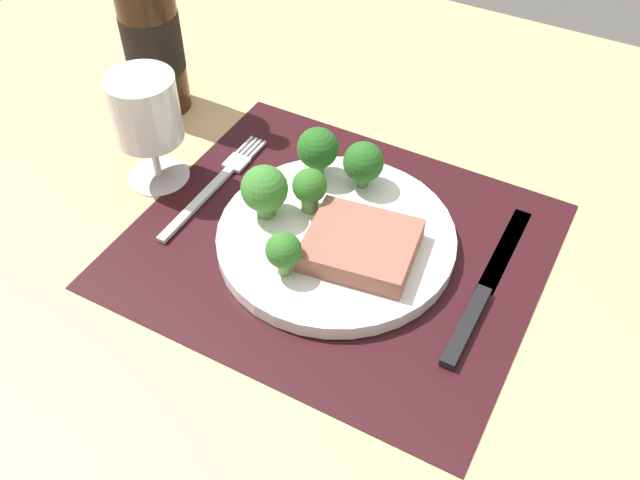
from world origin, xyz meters
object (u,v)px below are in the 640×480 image
(plate, at_px, (336,238))
(wine_glass, at_px, (148,114))
(fork, at_px, (215,185))
(knife, at_px, (482,294))
(wine_bottle, at_px, (150,30))
(steak, at_px, (361,245))

(plate, bearing_deg, wine_glass, 179.26)
(fork, height_order, wine_glass, wine_glass)
(fork, bearing_deg, knife, -3.54)
(plate, relative_size, wine_bottle, 0.84)
(steak, distance_m, wine_bottle, 0.37)
(knife, bearing_deg, steak, -169.51)
(steak, relative_size, wine_bottle, 0.36)
(knife, bearing_deg, fork, 179.94)
(knife, xyz_separation_m, wine_bottle, (-0.46, 0.11, 0.10))
(plate, xyz_separation_m, knife, (0.16, 0.01, -0.00))
(steak, xyz_separation_m, wine_glass, (-0.26, 0.02, 0.06))
(fork, xyz_separation_m, knife, (0.32, -0.01, 0.00))
(knife, height_order, wine_glass, wine_glass)
(knife, bearing_deg, wine_glass, -178.09)
(steak, relative_size, fork, 0.55)
(plate, distance_m, fork, 0.16)
(wine_glass, bearing_deg, steak, -3.67)
(fork, relative_size, wine_glass, 1.47)
(fork, height_order, knife, knife)
(wine_glass, bearing_deg, plate, -0.74)
(knife, xyz_separation_m, wine_glass, (-0.38, -0.00, 0.08))
(knife, relative_size, wine_glass, 1.76)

